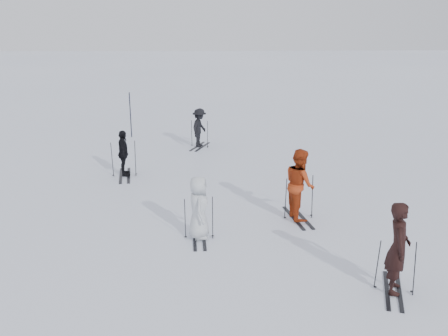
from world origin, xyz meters
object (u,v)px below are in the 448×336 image
(skier_red, at_px, (300,185))
(skier_near_dark, at_px, (398,249))
(piste_marker, at_px, (130,115))
(skier_uphill_left, at_px, (123,154))
(skier_grey, at_px, (199,208))
(skier_uphill_far, at_px, (199,128))

(skier_red, bearing_deg, skier_near_dark, -171.42)
(skier_red, xyz_separation_m, piste_marker, (-5.97, 9.50, 0.04))
(skier_red, bearing_deg, skier_uphill_left, 44.33)
(skier_grey, relative_size, skier_uphill_far, 1.00)
(skier_red, height_order, skier_uphill_far, skier_red)
(skier_uphill_far, bearing_deg, skier_near_dark, -139.11)
(skier_near_dark, xyz_separation_m, piste_marker, (-7.26, 13.34, 0.06))
(skier_grey, xyz_separation_m, piste_marker, (-3.23, 10.68, 0.21))
(piste_marker, bearing_deg, skier_uphill_far, -30.02)
(skier_near_dark, distance_m, skier_grey, 4.83)
(skier_red, relative_size, skier_uphill_far, 1.22)
(piste_marker, bearing_deg, skier_grey, -73.17)
(skier_red, height_order, skier_uphill_left, skier_red)
(skier_red, distance_m, skier_uphill_far, 8.20)
(skier_grey, bearing_deg, skier_uphill_far, -2.08)
(skier_uphill_left, distance_m, piste_marker, 5.66)
(piste_marker, bearing_deg, skier_red, -57.87)
(skier_uphill_left, height_order, skier_uphill_far, skier_uphill_far)
(skier_near_dark, relative_size, skier_uphill_far, 1.19)
(skier_uphill_far, bearing_deg, skier_grey, -158.14)
(skier_uphill_far, bearing_deg, piste_marker, 81.18)
(skier_near_dark, bearing_deg, piste_marker, 45.08)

